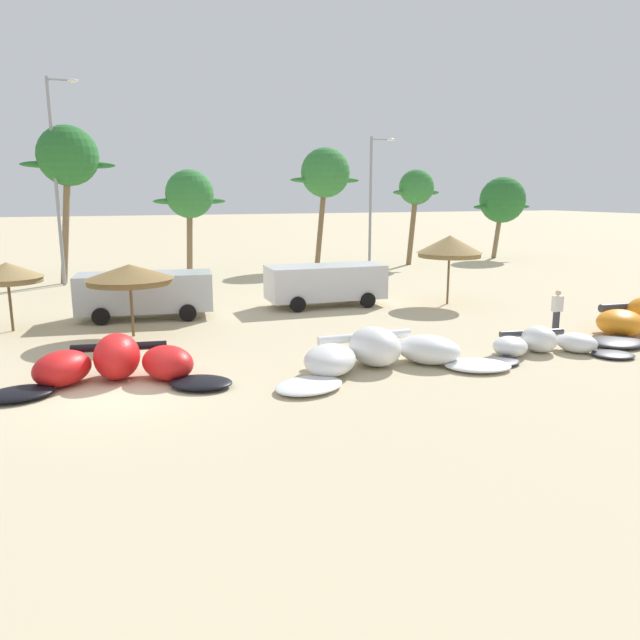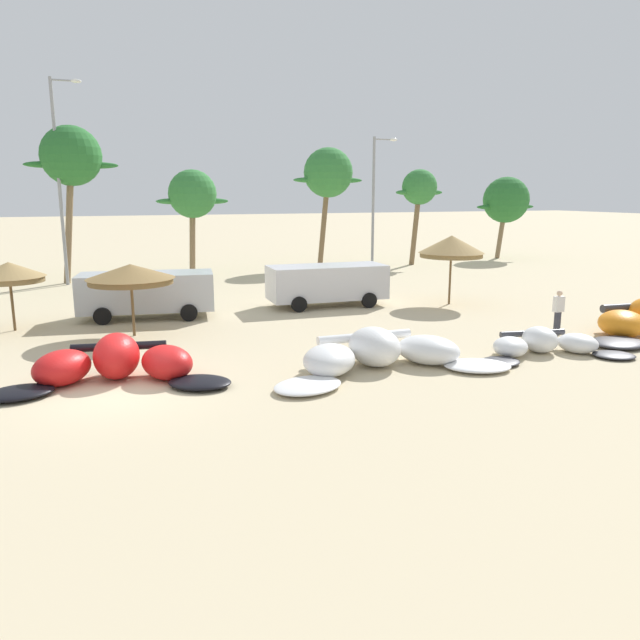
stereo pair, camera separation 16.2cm
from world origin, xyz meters
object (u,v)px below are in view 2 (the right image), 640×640
(beach_umbrella_near_palms, at_px, (131,274))
(person_near_kites, at_px, (558,313))
(parked_van, at_px, (325,282))
(palm_center_left, at_px, (192,195))
(kite_left, at_px, (115,364))
(palm_right_of_gap, at_px, (419,189))
(beach_umbrella_middle, at_px, (9,272))
(palm_right, at_px, (506,200))
(beach_umbrella_outermost, at_px, (451,246))
(kite_left_of_center, at_px, (380,354))
(palm_left_of_gap, at_px, (71,158))
(lamppost_west_center, at_px, (60,174))
(lamppost_east_center, at_px, (375,196))
(parked_car_second, at_px, (144,291))
(palm_center_right, at_px, (328,174))
(kite_center, at_px, (544,344))

(beach_umbrella_near_palms, xyz_separation_m, person_near_kites, (14.28, -5.22, -1.41))
(beach_umbrella_near_palms, distance_m, parked_van, 9.09)
(palm_center_left, bearing_deg, kite_left, -104.55)
(palm_right_of_gap, bearing_deg, beach_umbrella_middle, -151.31)
(palm_right_of_gap, height_order, palm_right, palm_right_of_gap)
(kite_left, xyz_separation_m, beach_umbrella_outermost, (14.86, 6.89, 2.18))
(kite_left_of_center, height_order, palm_left_of_gap, palm_left_of_gap)
(lamppost_west_center, bearing_deg, palm_center_left, 16.66)
(palm_left_of_gap, bearing_deg, lamppost_east_center, -0.45)
(parked_car_second, distance_m, person_near_kites, 16.01)
(palm_left_of_gap, distance_m, palm_center_right, 16.46)
(kite_left_of_center, distance_m, palm_center_right, 26.20)
(beach_umbrella_middle, height_order, palm_center_left, palm_center_left)
(kite_left_of_center, bearing_deg, palm_right, 46.95)
(parked_car_second, distance_m, palm_right, 31.98)
(beach_umbrella_middle, bearing_deg, beach_umbrella_outermost, -3.06)
(palm_center_right, bearing_deg, parked_van, -111.89)
(beach_umbrella_outermost, bearing_deg, lamppost_west_center, 142.75)
(kite_left_of_center, distance_m, person_near_kites, 8.04)
(parked_car_second, distance_m, palm_center_right, 20.43)
(kite_left, height_order, palm_right_of_gap, palm_right_of_gap)
(palm_right, bearing_deg, kite_left, -142.61)
(kite_left, distance_m, palm_center_left, 22.83)
(kite_center, height_order, palm_left_of_gap, palm_left_of_gap)
(kite_center, distance_m, palm_center_right, 25.50)
(palm_center_left, bearing_deg, kite_center, -72.96)
(person_near_kites, xyz_separation_m, lamppost_east_center, (2.23, 19.85, 4.01))
(kite_left, height_order, parked_car_second, parked_car_second)
(palm_center_right, bearing_deg, beach_umbrella_near_palms, -129.26)
(kite_left, xyz_separation_m, palm_center_right, (15.10, 22.89, 5.83))
(kite_left_of_center, bearing_deg, palm_left_of_gap, 111.18)
(kite_center, distance_m, palm_right, 30.26)
(beach_umbrella_outermost, bearing_deg, person_near_kites, -87.82)
(kite_center, height_order, beach_umbrella_near_palms, beach_umbrella_near_palms)
(person_near_kites, bearing_deg, palm_right, 56.86)
(palm_left_of_gap, bearing_deg, kite_left, -86.80)
(beach_umbrella_near_palms, bearing_deg, beach_umbrella_outermost, 5.95)
(kite_center, distance_m, palm_left_of_gap, 26.88)
(palm_right_of_gap, bearing_deg, palm_left_of_gap, -177.09)
(palm_right_of_gap, distance_m, lamppost_east_center, 4.25)
(palm_right_of_gap, bearing_deg, kite_left_of_center, -121.81)
(beach_umbrella_middle, height_order, beach_umbrella_near_palms, beach_umbrella_near_palms)
(beach_umbrella_middle, relative_size, parked_car_second, 0.46)
(palm_left_of_gap, bearing_deg, palm_right, 4.87)
(kite_left_of_center, distance_m, parked_car_second, 11.56)
(beach_umbrella_outermost, bearing_deg, parked_van, 164.00)
(parked_car_second, relative_size, palm_right_of_gap, 0.83)
(beach_umbrella_near_palms, distance_m, palm_right_of_gap, 26.16)
(kite_left_of_center, bearing_deg, person_near_kites, 11.59)
(parked_van, bearing_deg, lamppost_east_center, 55.26)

